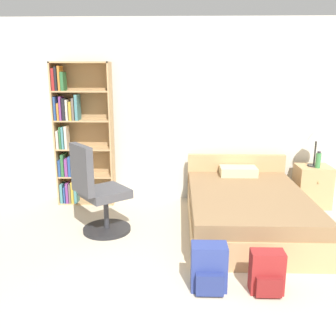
{
  "coord_description": "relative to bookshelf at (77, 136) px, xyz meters",
  "views": [
    {
      "loc": [
        -0.18,
        -2.22,
        1.87
      ],
      "look_at": [
        -0.3,
        1.98,
        0.78
      ],
      "focal_mm": 40.0,
      "sensor_mm": 36.0,
      "label": 1
    }
  ],
  "objects": [
    {
      "name": "water_bottle",
      "position": [
        3.35,
        -0.15,
        -0.29
      ],
      "size": [
        0.07,
        0.07,
        0.23
      ],
      "color": "#3F8C4C",
      "rests_on": "nightstand"
    },
    {
      "name": "table_lamp",
      "position": [
        3.33,
        -0.06,
        0.02
      ],
      "size": [
        0.24,
        0.24,
        0.54
      ],
      "color": "#333333",
      "rests_on": "nightstand"
    },
    {
      "name": "bed",
      "position": [
        2.27,
        -0.86,
        -0.75
      ],
      "size": [
        1.39,
        2.05,
        0.72
      ],
      "color": "tan",
      "rests_on": "ground_plane"
    },
    {
      "name": "wall_back",
      "position": [
        1.61,
        0.26,
        0.31
      ],
      "size": [
        9.0,
        0.06,
        2.6
      ],
      "color": "silver",
      "rests_on": "ground_plane"
    },
    {
      "name": "bookshelf",
      "position": [
        0.0,
        0.0,
        0.0
      ],
      "size": [
        0.8,
        0.29,
        2.0
      ],
      "color": "tan",
      "rests_on": "ground_plane"
    },
    {
      "name": "backpack_red",
      "position": [
        2.2,
        -2.27,
        -0.81
      ],
      "size": [
        0.29,
        0.22,
        0.38
      ],
      "color": "maroon",
      "rests_on": "ground_plane"
    },
    {
      "name": "office_chair",
      "position": [
        0.5,
        -1.07,
        -0.51
      ],
      "size": [
        0.72,
        0.71,
        1.09
      ],
      "color": "#232326",
      "rests_on": "ground_plane"
    },
    {
      "name": "backpack_blue",
      "position": [
        1.71,
        -2.23,
        -0.79
      ],
      "size": [
        0.31,
        0.26,
        0.42
      ],
      "color": "navy",
      "rests_on": "ground_plane"
    },
    {
      "name": "nightstand",
      "position": [
        3.34,
        -0.05,
        -0.7
      ],
      "size": [
        0.46,
        0.43,
        0.59
      ],
      "color": "tan",
      "rests_on": "ground_plane"
    }
  ]
}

